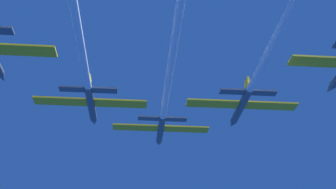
# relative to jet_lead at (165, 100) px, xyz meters

# --- Properties ---
(jet_lead) EXTENTS (21.14, 55.10, 3.50)m
(jet_lead) POSITION_rel_jet_lead_xyz_m (0.00, 0.00, 0.00)
(jet_lead) COLOR #4C5660
(jet_left_wing) EXTENTS (21.14, 63.44, 3.50)m
(jet_left_wing) POSITION_rel_jet_lead_xyz_m (-14.14, -17.09, -1.29)
(jet_left_wing) COLOR #4C5660
(jet_right_wing) EXTENTS (21.14, 55.79, 3.50)m
(jet_right_wing) POSITION_rel_jet_lead_xyz_m (14.45, -15.36, -1.45)
(jet_right_wing) COLOR #4C5660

